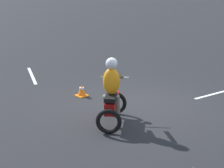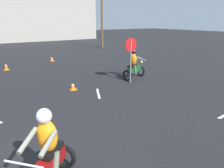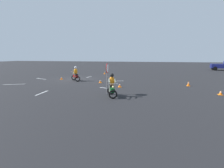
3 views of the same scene
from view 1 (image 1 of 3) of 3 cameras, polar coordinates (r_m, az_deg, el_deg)
name	(u,v)px [view 1 (image 1 of 3)]	position (r m, az deg, el deg)	size (l,w,h in m)	color
ground_plane	(134,105)	(11.92, 2.87, -2.78)	(120.00, 120.00, 0.00)	black
motorcycle_rider_foreground	(112,95)	(10.38, -0.02, -1.50)	(1.44, 1.39, 1.66)	black
traffic_cone_mid_center	(82,90)	(12.63, -3.98, -0.85)	(0.32, 0.32, 0.35)	orange
lane_stripe_w	(215,94)	(13.20, 13.27, -1.24)	(0.10, 1.64, 0.01)	silver
lane_stripe_sw	(32,76)	(14.99, -10.41, 1.09)	(0.10, 2.15, 0.01)	silver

